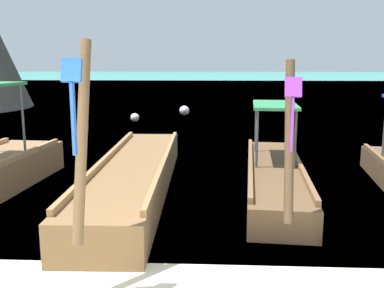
% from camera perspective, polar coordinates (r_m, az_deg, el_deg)
% --- Properties ---
extents(sea_water, '(120.00, 120.00, 0.00)m').
position_cam_1_polar(sea_water, '(65.06, 2.66, 8.45)').
color(sea_water, '#2DB29E').
rests_on(sea_water, ground).
extents(longtail_boat_blue_ribbon, '(1.41, 7.29, 2.74)m').
position_cam_1_polar(longtail_boat_blue_ribbon, '(8.48, -7.51, -4.22)').
color(longtail_boat_blue_ribbon, brown).
rests_on(longtail_boat_blue_ribbon, ground).
extents(longtail_boat_violet_ribbon, '(1.44, 5.81, 2.52)m').
position_cam_1_polar(longtail_boat_violet_ribbon, '(8.65, 10.80, -4.00)').
color(longtail_boat_violet_ribbon, brown).
rests_on(longtail_boat_violet_ribbon, ground).
extents(mooring_buoy_near, '(0.47, 0.47, 0.47)m').
position_cam_1_polar(mooring_buoy_near, '(20.64, -1.01, 4.43)').
color(mooring_buoy_near, white).
rests_on(mooring_buoy_near, sea_water).
extents(mooring_buoy_far, '(0.37, 0.37, 0.37)m').
position_cam_1_polar(mooring_buoy_far, '(18.53, -7.55, 3.47)').
color(mooring_buoy_far, white).
rests_on(mooring_buoy_far, sea_water).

